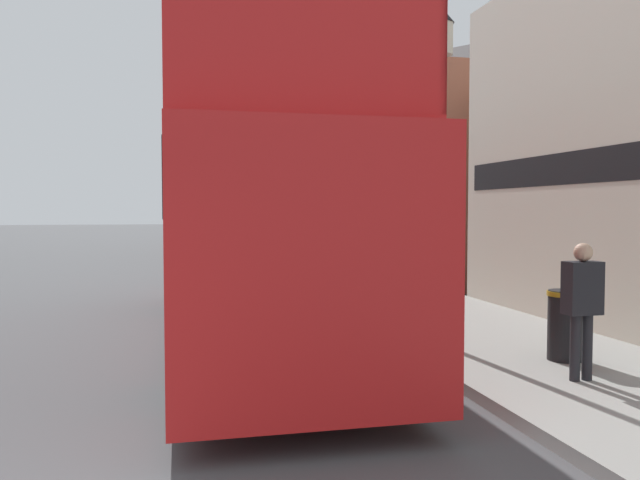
{
  "coord_description": "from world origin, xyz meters",
  "views": [
    {
      "loc": [
        2.13,
        -2.91,
        2.09
      ],
      "look_at": [
        4.74,
        8.13,
        1.55
      ],
      "focal_mm": 35.0,
      "sensor_mm": 36.0,
      "label": 1
    }
  ],
  "objects": [
    {
      "name": "brick_terrace_rear",
      "position": [
        11.63,
        24.07,
        4.43
      ],
      "size": [
        6.0,
        25.69,
        8.86
      ],
      "color": "#935642",
      "rests_on": "ground_plane"
    },
    {
      "name": "pedestrian_second",
      "position": [
        6.66,
        3.27,
        1.09
      ],
      "size": [
        0.41,
        0.23,
        1.58
      ],
      "color": "#232328",
      "rests_on": "sidewalk"
    },
    {
      "name": "tour_bus",
      "position": [
        3.36,
        7.25,
        1.85
      ],
      "size": [
        2.62,
        10.27,
        4.16
      ],
      "rotation": [
        0.0,
        0.0,
        -0.01
      ],
      "color": "red",
      "rests_on": "ground_plane"
    },
    {
      "name": "lamp_post_nearest",
      "position": [
        5.89,
        5.44,
        3.46
      ],
      "size": [
        0.35,
        0.35,
        4.83
      ],
      "color": "black",
      "rests_on": "sidewalk"
    },
    {
      "name": "lamp_post_third",
      "position": [
        5.95,
        21.71,
        3.2
      ],
      "size": [
        0.35,
        0.35,
        4.4
      ],
      "color": "black",
      "rests_on": "sidewalk"
    },
    {
      "name": "parked_car_ahead_of_bus",
      "position": [
        4.15,
        15.12,
        0.7
      ],
      "size": [
        1.95,
        4.06,
        1.48
      ],
      "rotation": [
        0.0,
        0.0,
        -0.03
      ],
      "color": "black",
      "rests_on": "ground_plane"
    },
    {
      "name": "sidewalk",
      "position": [
        6.97,
        18.0,
        0.07
      ],
      "size": [
        3.32,
        108.0,
        0.14
      ],
      "color": "#999993",
      "rests_on": "ground_plane"
    },
    {
      "name": "ground_plane",
      "position": [
        0.0,
        21.0,
        0.0
      ],
      "size": [
        144.0,
        144.0,
        0.0
      ],
      "primitive_type": "plane",
      "color": "#4C4C4F"
    },
    {
      "name": "lamp_post_second",
      "position": [
        5.9,
        13.58,
        3.63
      ],
      "size": [
        0.35,
        0.35,
        5.1
      ],
      "color": "black",
      "rests_on": "sidewalk"
    },
    {
      "name": "litter_bin",
      "position": [
        7.08,
        4.17,
        0.63
      ],
      "size": [
        0.48,
        0.48,
        0.91
      ],
      "color": "black",
      "rests_on": "sidewalk"
    }
  ]
}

